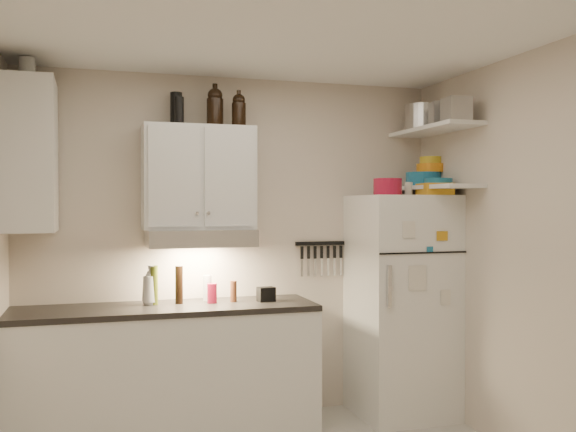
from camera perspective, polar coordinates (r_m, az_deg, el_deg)
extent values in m
cube|color=white|center=(3.62, 0.37, 16.77)|extent=(3.20, 3.00, 0.02)
cube|color=beige|center=(4.95, -4.83, -2.79)|extent=(3.20, 0.02, 2.60)
cube|color=beige|center=(4.26, 21.56, -3.47)|extent=(0.02, 3.00, 2.60)
cube|color=white|center=(4.70, -10.75, -13.64)|extent=(2.10, 0.60, 0.88)
cube|color=black|center=(4.61, -10.77, -8.10)|extent=(2.10, 0.62, 0.04)
cube|color=white|center=(4.72, -7.96, 3.39)|extent=(0.80, 0.33, 0.75)
cube|color=white|center=(4.55, -22.00, 4.99)|extent=(0.33, 0.55, 1.00)
cube|color=silver|center=(4.66, -7.82, -1.93)|extent=(0.76, 0.46, 0.12)
cube|color=white|center=(5.09, 10.06, -7.80)|extent=(0.70, 0.68, 1.70)
cube|color=white|center=(5.04, 12.85, 7.50)|extent=(0.30, 0.95, 0.03)
cube|color=white|center=(5.01, 12.83, 2.49)|extent=(0.30, 0.95, 0.03)
cube|color=black|center=(5.12, 2.92, -2.44)|extent=(0.42, 0.02, 0.03)
cylinder|color=maroon|center=(4.84, 8.85, 2.58)|extent=(0.26, 0.26, 0.12)
cube|color=orange|center=(4.92, 12.91, 2.34)|extent=(0.25, 0.29, 0.09)
cylinder|color=silver|center=(5.01, 10.67, 2.39)|extent=(0.07, 0.07, 0.10)
cylinder|color=silver|center=(5.31, 11.94, 8.49)|extent=(0.30, 0.30, 0.21)
cube|color=#AAAAAD|center=(4.95, 13.58, 8.80)|extent=(0.21, 0.19, 0.17)
cube|color=#AAAAAD|center=(4.72, 14.73, 9.15)|extent=(0.18, 0.18, 0.17)
cylinder|color=#1B6C97|center=(5.25, 11.95, 3.20)|extent=(0.28, 0.28, 0.11)
cylinder|color=orange|center=(5.25, 12.56, 4.18)|extent=(0.22, 0.22, 0.07)
cylinder|color=gold|center=(5.26, 12.57, 4.85)|extent=(0.18, 0.18, 0.06)
cylinder|color=#1B6C97|center=(4.97, 13.22, 2.98)|extent=(0.21, 0.21, 0.05)
cylinder|color=black|center=(4.82, -9.91, 9.30)|extent=(0.11, 0.11, 0.25)
cylinder|color=black|center=(4.67, -9.65, 9.22)|extent=(0.08, 0.08, 0.19)
cylinder|color=silver|center=(4.63, -22.19, 12.04)|extent=(0.13, 0.13, 0.14)
imported|color=white|center=(4.66, -12.20, -5.81)|extent=(0.16, 0.16, 0.31)
cylinder|color=#5D301B|center=(4.71, -4.87, -6.69)|extent=(0.06, 0.06, 0.15)
cylinder|color=#576519|center=(4.65, -11.80, -6.04)|extent=(0.05, 0.05, 0.28)
cylinder|color=black|center=(4.67, -9.66, -6.06)|extent=(0.07, 0.07, 0.27)
cylinder|color=silver|center=(4.78, -7.19, -6.37)|extent=(0.08, 0.08, 0.19)
cylinder|color=maroon|center=(4.67, -6.77, -6.84)|extent=(0.08, 0.08, 0.14)
cube|color=black|center=(4.73, -1.97, -6.96)|extent=(0.13, 0.10, 0.10)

